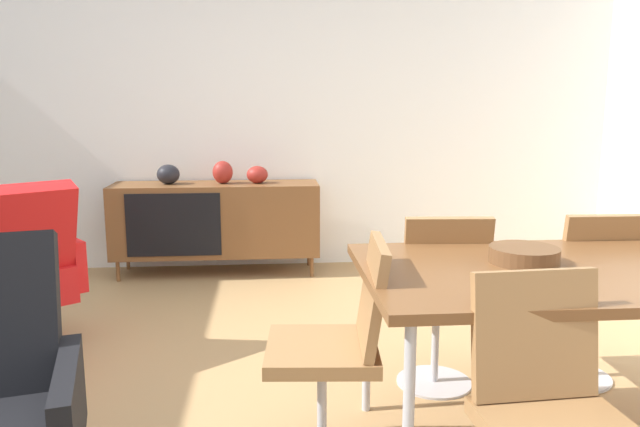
{
  "coord_description": "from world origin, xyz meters",
  "views": [
    {
      "loc": [
        0.28,
        -2.45,
        1.33
      ],
      "look_at": [
        0.54,
        0.5,
        0.8
      ],
      "focal_mm": 34.09,
      "sensor_mm": 36.0,
      "label": 1
    }
  ],
  "objects_px": {
    "vase_sculptural_dark": "(168,174)",
    "dining_chair_back_left": "(440,294)",
    "sideboard": "(216,219)",
    "vase_ceramic_small": "(257,175)",
    "dining_chair_back_right": "(586,290)",
    "dining_chair_near_window": "(339,345)",
    "dining_chair_front_left": "(551,416)",
    "lounge_chair_red": "(6,271)",
    "wooden_bowl_on_table": "(524,255)",
    "dining_table": "(578,278)",
    "vase_cobalt": "(223,172)"
  },
  "relations": [
    {
      "from": "vase_cobalt",
      "to": "vase_sculptural_dark",
      "type": "xyz_separation_m",
      "value": [
        -0.42,
        0.0,
        -0.01
      ]
    },
    {
      "from": "wooden_bowl_on_table",
      "to": "vase_sculptural_dark",
      "type": "bearing_deg",
      "value": 123.62
    },
    {
      "from": "vase_sculptural_dark",
      "to": "dining_chair_back_right",
      "type": "bearing_deg",
      "value": -43.26
    },
    {
      "from": "vase_sculptural_dark",
      "to": "dining_chair_back_right",
      "type": "height_order",
      "value": "vase_sculptural_dark"
    },
    {
      "from": "vase_ceramic_small",
      "to": "dining_chair_back_left",
      "type": "distance_m",
      "value": 2.31
    },
    {
      "from": "lounge_chair_red",
      "to": "vase_ceramic_small",
      "type": "bearing_deg",
      "value": 49.81
    },
    {
      "from": "vase_ceramic_small",
      "to": "wooden_bowl_on_table",
      "type": "xyz_separation_m",
      "value": [
        1.04,
        -2.6,
        -0.02
      ]
    },
    {
      "from": "vase_ceramic_small",
      "to": "dining_chair_near_window",
      "type": "xyz_separation_m",
      "value": [
        0.33,
        -2.69,
        -0.32
      ]
    },
    {
      "from": "sideboard",
      "to": "dining_chair_front_left",
      "type": "relative_size",
      "value": 1.87
    },
    {
      "from": "dining_chair_front_left",
      "to": "wooden_bowl_on_table",
      "type": "bearing_deg",
      "value": 74.56
    },
    {
      "from": "dining_chair_front_left",
      "to": "vase_ceramic_small",
      "type": "bearing_deg",
      "value": 104.98
    },
    {
      "from": "dining_table",
      "to": "wooden_bowl_on_table",
      "type": "bearing_deg",
      "value": 155.39
    },
    {
      "from": "vase_cobalt",
      "to": "lounge_chair_red",
      "type": "height_order",
      "value": "lounge_chair_red"
    },
    {
      "from": "dining_chair_front_left",
      "to": "lounge_chair_red",
      "type": "relative_size",
      "value": 0.9
    },
    {
      "from": "dining_table",
      "to": "dining_chair_front_left",
      "type": "height_order",
      "value": "dining_chair_front_left"
    },
    {
      "from": "vase_ceramic_small",
      "to": "dining_chair_back_right",
      "type": "distance_m",
      "value": 2.66
    },
    {
      "from": "vase_cobalt",
      "to": "dining_chair_back_right",
      "type": "bearing_deg",
      "value": -49.11
    },
    {
      "from": "sideboard",
      "to": "dining_chair_back_left",
      "type": "relative_size",
      "value": 1.87
    },
    {
      "from": "sideboard",
      "to": "dining_chair_back_left",
      "type": "xyz_separation_m",
      "value": [
        1.2,
        -2.12,
        0.03
      ]
    },
    {
      "from": "wooden_bowl_on_table",
      "to": "dining_chair_near_window",
      "type": "relative_size",
      "value": 0.3
    },
    {
      "from": "wooden_bowl_on_table",
      "to": "dining_chair_back_left",
      "type": "xyz_separation_m",
      "value": [
        -0.18,
        0.48,
        -0.3
      ]
    },
    {
      "from": "lounge_chair_red",
      "to": "vase_cobalt",
      "type": "bearing_deg",
      "value": 56.16
    },
    {
      "from": "vase_cobalt",
      "to": "dining_table",
      "type": "height_order",
      "value": "vase_cobalt"
    },
    {
      "from": "dining_chair_back_left",
      "to": "dining_chair_back_right",
      "type": "relative_size",
      "value": 1.0
    },
    {
      "from": "vase_sculptural_dark",
      "to": "dining_chair_near_window",
      "type": "relative_size",
      "value": 0.2
    },
    {
      "from": "lounge_chair_red",
      "to": "wooden_bowl_on_table",
      "type": "bearing_deg",
      "value": -24.46
    },
    {
      "from": "vase_sculptural_dark",
      "to": "lounge_chair_red",
      "type": "relative_size",
      "value": 0.18
    },
    {
      "from": "vase_cobalt",
      "to": "dining_chair_back_left",
      "type": "distance_m",
      "value": 2.43
    },
    {
      "from": "dining_chair_front_left",
      "to": "dining_chair_near_window",
      "type": "height_order",
      "value": "same"
    },
    {
      "from": "vase_cobalt",
      "to": "dining_chair_back_left",
      "type": "height_order",
      "value": "vase_cobalt"
    },
    {
      "from": "dining_table",
      "to": "dining_chair_back_right",
      "type": "height_order",
      "value": "dining_chair_back_right"
    },
    {
      "from": "sideboard",
      "to": "vase_ceramic_small",
      "type": "bearing_deg",
      "value": 0.33
    },
    {
      "from": "vase_sculptural_dark",
      "to": "dining_chair_back_left",
      "type": "distance_m",
      "value": 2.65
    },
    {
      "from": "vase_cobalt",
      "to": "dining_chair_front_left",
      "type": "distance_m",
      "value": 3.45
    },
    {
      "from": "sideboard",
      "to": "dining_chair_back_left",
      "type": "height_order",
      "value": "dining_chair_back_left"
    },
    {
      "from": "dining_chair_back_right",
      "to": "dining_chair_near_window",
      "type": "height_order",
      "value": "same"
    },
    {
      "from": "dining_chair_back_left",
      "to": "dining_chair_back_right",
      "type": "distance_m",
      "value": 0.7
    },
    {
      "from": "vase_sculptural_dark",
      "to": "dining_chair_front_left",
      "type": "height_order",
      "value": "vase_sculptural_dark"
    },
    {
      "from": "vase_ceramic_small",
      "to": "dining_table",
      "type": "height_order",
      "value": "vase_ceramic_small"
    },
    {
      "from": "vase_sculptural_dark",
      "to": "dining_table",
      "type": "distance_m",
      "value": 3.29
    },
    {
      "from": "dining_chair_near_window",
      "to": "dining_chair_front_left",
      "type": "bearing_deg",
      "value": -45.99
    },
    {
      "from": "lounge_chair_red",
      "to": "dining_table",
      "type": "bearing_deg",
      "value": -24.47
    },
    {
      "from": "vase_cobalt",
      "to": "dining_table",
      "type": "distance_m",
      "value": 3.07
    },
    {
      "from": "dining_chair_back_left",
      "to": "wooden_bowl_on_table",
      "type": "bearing_deg",
      "value": -69.65
    },
    {
      "from": "sideboard",
      "to": "dining_chair_back_left",
      "type": "distance_m",
      "value": 2.43
    },
    {
      "from": "vase_sculptural_dark",
      "to": "dining_chair_back_left",
      "type": "bearing_deg",
      "value": -53.82
    },
    {
      "from": "vase_cobalt",
      "to": "dining_chair_back_right",
      "type": "distance_m",
      "value": 2.83
    },
    {
      "from": "dining_table",
      "to": "lounge_chair_red",
      "type": "xyz_separation_m",
      "value": [
        -2.52,
        1.15,
        -0.23
      ]
    },
    {
      "from": "vase_ceramic_small",
      "to": "wooden_bowl_on_table",
      "type": "bearing_deg",
      "value": -68.12
    },
    {
      "from": "wooden_bowl_on_table",
      "to": "dining_chair_back_right",
      "type": "height_order",
      "value": "dining_chair_back_right"
    }
  ]
}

